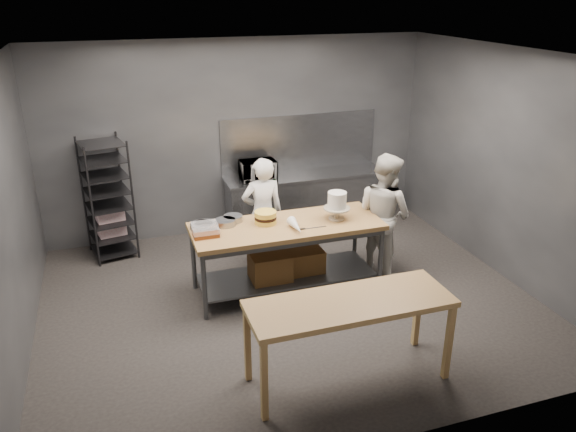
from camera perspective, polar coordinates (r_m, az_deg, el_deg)
The scene contains 16 objects.
ground at distance 7.16m, azimuth 0.15°, elevation -8.64°, with size 6.00×6.00×0.00m, color black.
back_wall at distance 8.82m, azimuth -5.03°, elevation 7.92°, with size 6.00×0.04×3.00m, color #4C4F54.
work_table at distance 7.16m, azimuth -0.20°, elevation -3.42°, with size 2.40×0.90×0.92m.
near_counter at distance 5.49m, azimuth 6.31°, elevation -9.35°, with size 2.00×0.70×0.90m.
back_counter at distance 9.12m, azimuth 1.79°, elevation 1.57°, with size 2.60×0.60×0.90m.
splashback_panel at distance 9.11m, azimuth 1.21°, elevation 7.50°, with size 2.60×0.02×0.90m, color slate.
speed_rack at distance 8.41m, azimuth -17.82°, elevation 1.58°, with size 0.72×0.75×1.75m.
chef_behind at distance 7.71m, azimuth -2.60°, elevation 0.27°, with size 0.58×0.38×1.58m, color white.
chef_right at distance 7.65m, azimuth 9.74°, elevation 0.19°, with size 0.82×0.64×1.68m, color beige.
microwave at distance 8.69m, azimuth -3.07°, elevation 4.67°, with size 0.54×0.37×0.30m, color black.
frosted_cake_stand at distance 7.12m, azimuth 5.00°, elevation 1.38°, with size 0.34×0.34×0.36m.
layer_cake at distance 7.03m, azimuth -2.30°, elevation -0.14°, with size 0.28×0.28×0.16m.
cake_pans at distance 7.01m, azimuth -7.38°, elevation -0.74°, with size 0.68×0.38×0.07m.
piping_bag at distance 6.81m, azimuth 0.83°, elevation -1.07°, with size 0.12×0.12×0.38m, color silver.
offset_spatula at distance 6.90m, azimuth 2.09°, elevation -1.26°, with size 0.36×0.02×0.02m.
pastry_clamshells at distance 6.80m, azimuth -8.42°, elevation -1.38°, with size 0.32×0.35×0.11m.
Camera 1 is at (-1.94, -5.82, 3.69)m, focal length 35.00 mm.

